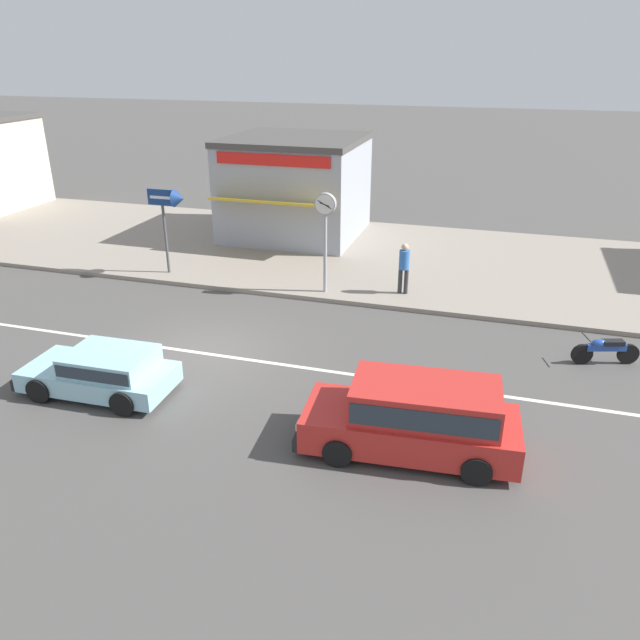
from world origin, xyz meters
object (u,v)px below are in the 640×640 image
hatchback_pale_blue_1 (103,370)px  arrow_signboard (174,204)px  street_clock (325,218)px  shopfront_mid_block (295,187)px  pedestrian_mid_kerb (404,264)px  motorcycle_0 (605,349)px  minivan_red_2 (417,415)px

hatchback_pale_blue_1 → arrow_signboard: arrow_signboard is taller
hatchback_pale_blue_1 → street_clock: 8.62m
shopfront_mid_block → arrow_signboard: bearing=-110.5°
street_clock → arrow_signboard: street_clock is taller
street_clock → pedestrian_mid_kerb: size_ratio=1.94×
hatchback_pale_blue_1 → shopfront_mid_block: shopfront_mid_block is taller
motorcycle_0 → street_clock: size_ratio=0.52×
shopfront_mid_block → hatchback_pale_blue_1: bearing=-90.3°
minivan_red_2 → street_clock: bearing=118.3°
pedestrian_mid_kerb → hatchback_pale_blue_1: bearing=-125.0°
hatchback_pale_blue_1 → motorcycle_0: size_ratio=2.15×
shopfront_mid_block → minivan_red_2: bearing=-62.5°
minivan_red_2 → pedestrian_mid_kerb: size_ratio=2.67×
minivan_red_2 → motorcycle_0: minivan_red_2 is taller
motorcycle_0 → shopfront_mid_block: (-11.63, 9.02, 1.81)m
motorcycle_0 → shopfront_mid_block: 14.83m
arrow_signboard → minivan_red_2: bearing=-39.7°
street_clock → hatchback_pale_blue_1: bearing=-113.1°
motorcycle_0 → hatchback_pale_blue_1: bearing=-156.6°
pedestrian_mid_kerb → shopfront_mid_block: bearing=134.6°
arrow_signboard → pedestrian_mid_kerb: (8.04, 0.40, -1.56)m
minivan_red_2 → pedestrian_mid_kerb: 8.69m
arrow_signboard → pedestrian_mid_kerb: arrow_signboard is taller
arrow_signboard → shopfront_mid_block: size_ratio=0.50×
motorcycle_0 → pedestrian_mid_kerb: (-5.91, 3.22, 0.73)m
minivan_red_2 → motorcycle_0: bearing=51.7°
hatchback_pale_blue_1 → motorcycle_0: (11.72, 5.07, -0.17)m
minivan_red_2 → street_clock: street_clock is taller
street_clock → shopfront_mid_block: 7.16m
hatchback_pale_blue_1 → pedestrian_mid_kerb: 10.14m
motorcycle_0 → pedestrian_mid_kerb: 6.77m
motorcycle_0 → arrow_signboard: size_ratio=0.56×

